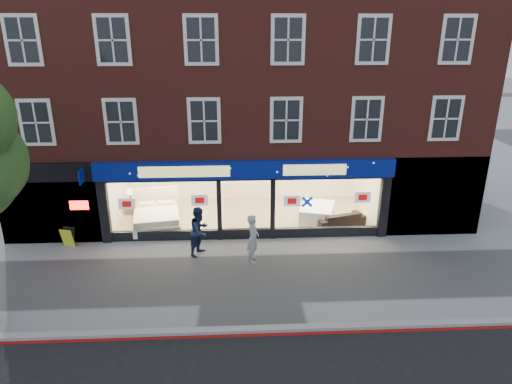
{
  "coord_description": "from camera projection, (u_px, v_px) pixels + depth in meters",
  "views": [
    {
      "loc": [
        -0.44,
        -13.56,
        8.08
      ],
      "look_at": [
        0.36,
        2.5,
        2.18
      ],
      "focal_mm": 32.0,
      "sensor_mm": 36.0,
      "label": 1
    }
  ],
  "objects": [
    {
      "name": "kerb_line",
      "position": [
        253.0,
        335.0,
        12.61
      ],
      "size": [
        60.0,
        0.1,
        0.01
      ],
      "primitive_type": "cube",
      "color": "#8C0A07",
      "rests_on": "ground"
    },
    {
      "name": "a_board",
      "position": [
        68.0,
        237.0,
        17.6
      ],
      "size": [
        0.57,
        0.45,
        0.76
      ],
      "primitive_type": "cube",
      "rotation": [
        0.0,
        0.0,
        -0.28
      ],
      "color": "#C7D124",
      "rests_on": "ground"
    },
    {
      "name": "display_bed",
      "position": [
        157.0,
        217.0,
        19.25
      ],
      "size": [
        2.26,
        2.6,
        1.33
      ],
      "rotation": [
        0.0,
        0.0,
        0.15
      ],
      "color": "white",
      "rests_on": "showroom_floor"
    },
    {
      "name": "building",
      "position": [
        242.0,
        60.0,
        19.73
      ],
      "size": [
        19.0,
        8.26,
        10.3
      ],
      "color": "maroon",
      "rests_on": "ground"
    },
    {
      "name": "bedside_table",
      "position": [
        131.0,
        207.0,
        20.54
      ],
      "size": [
        0.5,
        0.5,
        0.55
      ],
      "primitive_type": "cube",
      "rotation": [
        0.0,
        0.0,
        0.12
      ],
      "color": "brown",
      "rests_on": "showroom_floor"
    },
    {
      "name": "sofa",
      "position": [
        340.0,
        219.0,
        19.22
      ],
      "size": [
        2.23,
        1.39,
        0.61
      ],
      "primitive_type": "imported",
      "rotation": [
        0.0,
        0.0,
        3.44
      ],
      "color": "black",
      "rests_on": "showroom_floor"
    },
    {
      "name": "mattress_stack",
      "position": [
        317.0,
        213.0,
        19.71
      ],
      "size": [
        1.78,
        2.02,
        0.68
      ],
      "rotation": [
        0.0,
        0.0,
        -0.28
      ],
      "color": "white",
      "rests_on": "showroom_floor"
    },
    {
      "name": "showroom_floor",
      "position": [
        245.0,
        216.0,
        20.43
      ],
      "size": [
        11.0,
        4.5,
        0.1
      ],
      "primitive_type": "cube",
      "color": "tan",
      "rests_on": "ground"
    },
    {
      "name": "pedestrian_blue",
      "position": [
        200.0,
        231.0,
        16.84
      ],
      "size": [
        1.07,
        1.14,
        1.87
      ],
      "primitive_type": "imported",
      "rotation": [
        0.0,
        0.0,
        1.05
      ],
      "color": "#182343",
      "rests_on": "ground"
    },
    {
      "name": "ground",
      "position": [
        249.0,
        277.0,
        15.52
      ],
      "size": [
        120.0,
        120.0,
        0.0
      ],
      "primitive_type": "plane",
      "color": "gray",
      "rests_on": "ground"
    },
    {
      "name": "kerb_stone",
      "position": [
        253.0,
        329.0,
        12.78
      ],
      "size": [
        60.0,
        0.25,
        0.12
      ],
      "primitive_type": "cube",
      "color": "gray",
      "rests_on": "ground"
    },
    {
      "name": "pedestrian_grey",
      "position": [
        253.0,
        238.0,
        16.32
      ],
      "size": [
        0.5,
        0.7,
        1.8
      ],
      "primitive_type": "imported",
      "rotation": [
        0.0,
        0.0,
        1.47
      ],
      "color": "#9A9CA1",
      "rests_on": "ground"
    }
  ]
}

